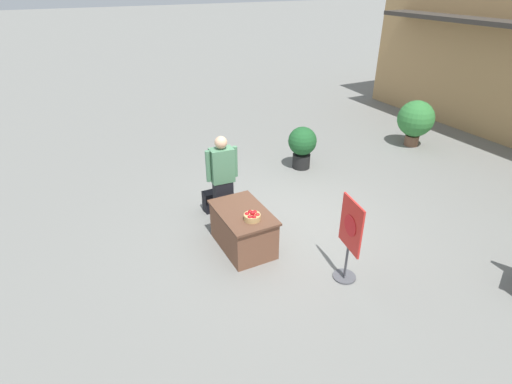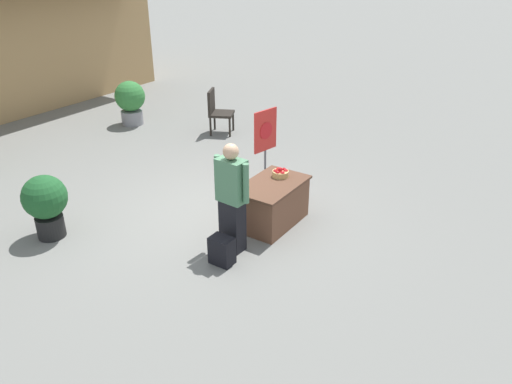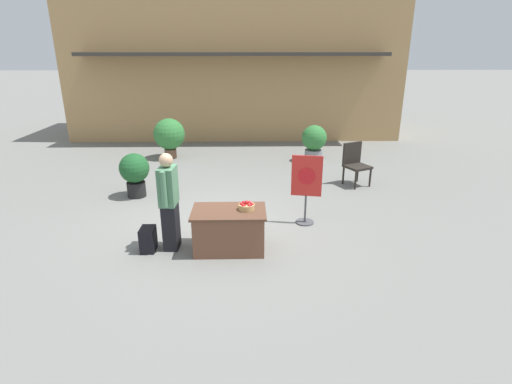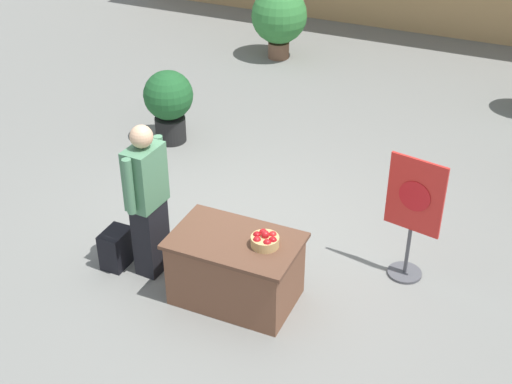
{
  "view_description": "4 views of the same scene",
  "coord_description": "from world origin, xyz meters",
  "px_view_note": "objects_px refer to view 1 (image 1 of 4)",
  "views": [
    {
      "loc": [
        5.49,
        -3.36,
        4.22
      ],
      "look_at": [
        0.05,
        -0.57,
        0.85
      ],
      "focal_mm": 28.0,
      "sensor_mm": 36.0,
      "label": 1
    },
    {
      "loc": [
        -5.82,
        -4.75,
        4.14
      ],
      "look_at": [
        0.35,
        -0.64,
        0.47
      ],
      "focal_mm": 35.0,
      "sensor_mm": 36.0,
      "label": 2
    },
    {
      "loc": [
        0.65,
        -7.19,
        3.29
      ],
      "look_at": [
        0.79,
        -0.93,
        1.04
      ],
      "focal_mm": 28.0,
      "sensor_mm": 36.0,
      "label": 3
    },
    {
      "loc": [
        2.78,
        -5.93,
        4.74
      ],
      "look_at": [
        0.26,
        -0.32,
        0.87
      ],
      "focal_mm": 50.0,
      "sensor_mm": 36.0,
      "label": 4
    }
  ],
  "objects_px": {
    "poster_board": "(350,238)",
    "display_table": "(243,229)",
    "apple_basket": "(252,216)",
    "backpack": "(212,201)",
    "potted_plant_far_left": "(416,120)",
    "person_visitor": "(222,179)",
    "potted_plant_near_left": "(302,144)"
  },
  "relations": [
    {
      "from": "display_table",
      "to": "person_visitor",
      "type": "relative_size",
      "value": 0.74
    },
    {
      "from": "display_table",
      "to": "person_visitor",
      "type": "bearing_deg",
      "value": 176.51
    },
    {
      "from": "person_visitor",
      "to": "backpack",
      "type": "bearing_deg",
      "value": -163.59
    },
    {
      "from": "potted_plant_near_left",
      "to": "display_table",
      "type": "bearing_deg",
      "value": -49.37
    },
    {
      "from": "backpack",
      "to": "potted_plant_far_left",
      "type": "bearing_deg",
      "value": 96.69
    },
    {
      "from": "person_visitor",
      "to": "potted_plant_near_left",
      "type": "xyz_separation_m",
      "value": [
        -1.29,
        2.61,
        -0.26
      ]
    },
    {
      "from": "apple_basket",
      "to": "backpack",
      "type": "relative_size",
      "value": 0.65
    },
    {
      "from": "display_table",
      "to": "potted_plant_near_left",
      "type": "height_order",
      "value": "potted_plant_near_left"
    },
    {
      "from": "display_table",
      "to": "potted_plant_far_left",
      "type": "bearing_deg",
      "value": 108.91
    },
    {
      "from": "backpack",
      "to": "poster_board",
      "type": "xyz_separation_m",
      "value": [
        2.85,
        1.09,
        0.55
      ]
    },
    {
      "from": "person_visitor",
      "to": "backpack",
      "type": "xyz_separation_m",
      "value": [
        -0.39,
        -0.09,
        -0.66
      ]
    },
    {
      "from": "display_table",
      "to": "potted_plant_far_left",
      "type": "xyz_separation_m",
      "value": [
        -2.12,
        6.2,
        0.38
      ]
    },
    {
      "from": "apple_basket",
      "to": "poster_board",
      "type": "relative_size",
      "value": 0.2
    },
    {
      "from": "apple_basket",
      "to": "potted_plant_far_left",
      "type": "relative_size",
      "value": 0.22
    },
    {
      "from": "display_table",
      "to": "apple_basket",
      "type": "distance_m",
      "value": 0.52
    },
    {
      "from": "backpack",
      "to": "poster_board",
      "type": "relative_size",
      "value": 0.3
    },
    {
      "from": "person_visitor",
      "to": "poster_board",
      "type": "distance_m",
      "value": 2.66
    },
    {
      "from": "backpack",
      "to": "potted_plant_near_left",
      "type": "distance_m",
      "value": 2.87
    },
    {
      "from": "poster_board",
      "to": "potted_plant_far_left",
      "type": "distance_m",
      "value": 6.26
    },
    {
      "from": "backpack",
      "to": "poster_board",
      "type": "height_order",
      "value": "poster_board"
    },
    {
      "from": "backpack",
      "to": "poster_board",
      "type": "distance_m",
      "value": 3.11
    },
    {
      "from": "apple_basket",
      "to": "potted_plant_far_left",
      "type": "xyz_separation_m",
      "value": [
        -2.42,
        6.17,
        -0.04
      ]
    },
    {
      "from": "person_visitor",
      "to": "potted_plant_far_left",
      "type": "distance_m",
      "value": 6.24
    },
    {
      "from": "potted_plant_far_left",
      "to": "person_visitor",
      "type": "bearing_deg",
      "value": -79.64
    },
    {
      "from": "apple_basket",
      "to": "backpack",
      "type": "bearing_deg",
      "value": -178.2
    },
    {
      "from": "poster_board",
      "to": "display_table",
      "type": "bearing_deg",
      "value": -43.21
    },
    {
      "from": "apple_basket",
      "to": "potted_plant_near_left",
      "type": "relative_size",
      "value": 0.26
    },
    {
      "from": "display_table",
      "to": "apple_basket",
      "type": "xyz_separation_m",
      "value": [
        0.3,
        0.02,
        0.42
      ]
    },
    {
      "from": "poster_board",
      "to": "potted_plant_near_left",
      "type": "relative_size",
      "value": 1.34
    },
    {
      "from": "potted_plant_far_left",
      "to": "potted_plant_near_left",
      "type": "bearing_deg",
      "value": -92.73
    },
    {
      "from": "potted_plant_far_left",
      "to": "display_table",
      "type": "bearing_deg",
      "value": -71.09
    },
    {
      "from": "person_visitor",
      "to": "potted_plant_near_left",
      "type": "distance_m",
      "value": 2.92
    }
  ]
}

